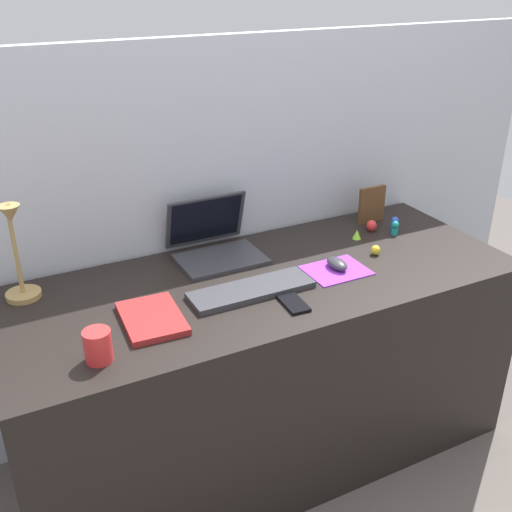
# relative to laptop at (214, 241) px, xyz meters

# --- Properties ---
(ground_plane) EXTENTS (6.00, 6.00, 0.00)m
(ground_plane) POSITION_rel_laptop_xyz_m (0.08, -0.24, -0.79)
(ground_plane) COLOR #59514C
(back_wall) EXTENTS (2.96, 0.05, 1.48)m
(back_wall) POSITION_rel_laptop_xyz_m (0.08, 0.14, -0.05)
(back_wall) COLOR #B2B7C1
(back_wall) RESTS_ON ground_plane
(desk) EXTENTS (1.76, 0.69, 0.74)m
(desk) POSITION_rel_laptop_xyz_m (0.08, -0.24, -0.42)
(desk) COLOR black
(desk) RESTS_ON ground_plane
(laptop) EXTENTS (0.30, 0.27, 0.21)m
(laptop) POSITION_rel_laptop_xyz_m (0.00, 0.00, 0.00)
(laptop) COLOR #333338
(laptop) RESTS_ON desk
(keyboard) EXTENTS (0.41, 0.13, 0.02)m
(keyboard) POSITION_rel_laptop_xyz_m (-0.01, -0.31, -0.04)
(keyboard) COLOR #333338
(keyboard) RESTS_ON desk
(mousepad) EXTENTS (0.21, 0.17, 0.00)m
(mousepad) POSITION_rel_laptop_xyz_m (0.32, -0.31, -0.05)
(mousepad) COLOR purple
(mousepad) RESTS_ON desk
(mouse) EXTENTS (0.06, 0.10, 0.03)m
(mouse) POSITION_rel_laptop_xyz_m (0.33, -0.30, -0.03)
(mouse) COLOR #333338
(mouse) RESTS_ON mousepad
(cell_phone) EXTENTS (0.07, 0.13, 0.01)m
(cell_phone) POSITION_rel_laptop_xyz_m (0.07, -0.44, -0.05)
(cell_phone) COLOR black
(cell_phone) RESTS_ON desk
(desk_lamp) EXTENTS (0.11, 0.16, 0.34)m
(desk_lamp) POSITION_rel_laptop_xyz_m (-0.66, -0.04, 0.11)
(desk_lamp) COLOR #A5844C
(desk_lamp) RESTS_ON desk
(notebook_pad) EXTENTS (0.18, 0.25, 0.02)m
(notebook_pad) POSITION_rel_laptop_xyz_m (-0.35, -0.33, -0.04)
(notebook_pad) COLOR maroon
(notebook_pad) RESTS_ON desk
(picture_frame) EXTENTS (0.12, 0.02, 0.15)m
(picture_frame) POSITION_rel_laptop_xyz_m (0.69, -0.01, 0.02)
(picture_frame) COLOR brown
(picture_frame) RESTS_ON desk
(coffee_mug) EXTENTS (0.08, 0.08, 0.09)m
(coffee_mug) POSITION_rel_laptop_xyz_m (-0.53, -0.46, -0.01)
(coffee_mug) COLOR red
(coffee_mug) RESTS_ON desk
(toy_figurine_blue) EXTENTS (0.03, 0.03, 0.05)m
(toy_figurine_blue) POSITION_rel_laptop_xyz_m (0.73, -0.11, -0.03)
(toy_figurine_blue) COLOR blue
(toy_figurine_blue) RESTS_ON desk
(toy_figurine_red) EXTENTS (0.04, 0.04, 0.04)m
(toy_figurine_red) POSITION_rel_laptop_xyz_m (0.64, -0.08, -0.03)
(toy_figurine_red) COLOR red
(toy_figurine_red) RESTS_ON desk
(toy_figurine_yellow) EXTENTS (0.03, 0.03, 0.04)m
(toy_figurine_yellow) POSITION_rel_laptop_xyz_m (0.52, -0.27, -0.03)
(toy_figurine_yellow) COLOR yellow
(toy_figurine_yellow) RESTS_ON desk
(toy_figurine_lime) EXTENTS (0.03, 0.03, 0.04)m
(toy_figurine_lime) POSITION_rel_laptop_xyz_m (0.54, -0.12, -0.03)
(toy_figurine_lime) COLOR #8CDB33
(toy_figurine_lime) RESTS_ON desk
(toy_figurine_teal) EXTENTS (0.03, 0.03, 0.06)m
(toy_figurine_teal) POSITION_rel_laptop_xyz_m (0.70, -0.15, -0.02)
(toy_figurine_teal) COLOR teal
(toy_figurine_teal) RESTS_ON desk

